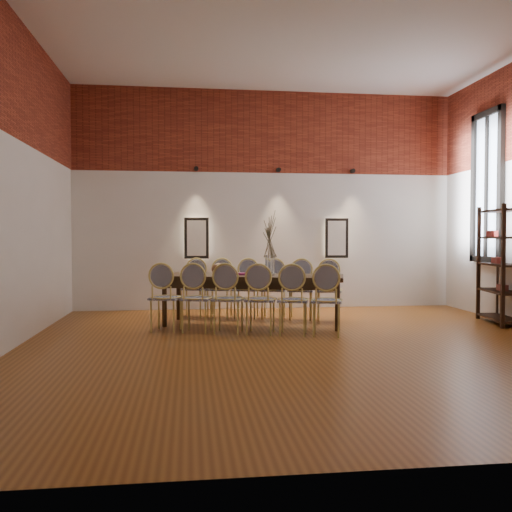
{
  "coord_description": "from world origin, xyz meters",
  "views": [
    {
      "loc": [
        -1.44,
        -6.41,
        1.32
      ],
      "look_at": [
        -0.49,
        1.22,
        1.05
      ],
      "focal_mm": 38.0,
      "sensor_mm": 36.0,
      "label": 1
    }
  ],
  "objects": [
    {
      "name": "vase",
      "position": [
        -0.24,
        1.55,
        0.9
      ],
      "size": [
        0.14,
        0.14,
        0.3
      ],
      "primitive_type": "cylinder",
      "color": "silver",
      "rests_on": "dining_table"
    },
    {
      "name": "chair_near_d",
      "position": [
        -0.47,
        0.87,
        0.47
      ],
      "size": [
        0.54,
        0.54,
        0.94
      ],
      "primitive_type": null,
      "rotation": [
        0.0,
        0.0,
        -0.28
      ],
      "color": "#CCBA63",
      "rests_on": "floor"
    },
    {
      "name": "floor",
      "position": [
        0.0,
        0.0,
        -0.01
      ],
      "size": [
        7.0,
        7.0,
        0.02
      ],
      "primitive_type": "cube",
      "color": "brown",
      "rests_on": "ground"
    },
    {
      "name": "window_frame",
      "position": [
        3.44,
        2.0,
        2.15
      ],
      "size": [
        0.08,
        0.9,
        2.5
      ],
      "primitive_type": "cube",
      "color": "black",
      "rests_on": "wall_right"
    },
    {
      "name": "book",
      "position": [
        -0.7,
        1.71,
        0.77
      ],
      "size": [
        0.3,
        0.24,
        0.03
      ],
      "primitive_type": "cube",
      "rotation": [
        0.0,
        0.0,
        -0.28
      ],
      "color": "#821B4F",
      "rests_on": "dining_table"
    },
    {
      "name": "chair_far_d",
      "position": [
        -0.08,
        2.24,
        0.47
      ],
      "size": [
        0.54,
        0.54,
        0.94
      ],
      "primitive_type": null,
      "rotation": [
        0.0,
        0.0,
        2.86
      ],
      "color": "#CCBA63",
      "rests_on": "floor"
    },
    {
      "name": "chair_near_c",
      "position": [
        -0.9,
        1.0,
        0.47
      ],
      "size": [
        0.54,
        0.54,
        0.94
      ],
      "primitive_type": null,
      "rotation": [
        0.0,
        0.0,
        -0.28
      ],
      "color": "#CCBA63",
      "rests_on": "floor"
    },
    {
      "name": "dining_table",
      "position": [
        -0.49,
        1.62,
        0.38
      ],
      "size": [
        2.81,
        1.57,
        0.75
      ],
      "primitive_type": "cube",
      "rotation": [
        0.0,
        0.0,
        -0.28
      ],
      "color": "#331F0F",
      "rests_on": "floor"
    },
    {
      "name": "spot_fixture_left",
      "position": [
        -1.3,
        3.42,
        2.55
      ],
      "size": [
        0.08,
        0.1,
        0.08
      ],
      "primitive_type": "cylinder",
      "rotation": [
        1.57,
        0.0,
        0.0
      ],
      "color": "black",
      "rests_on": "wall_back"
    },
    {
      "name": "chair_near_a",
      "position": [
        -1.76,
        1.24,
        0.47
      ],
      "size": [
        0.54,
        0.54,
        0.94
      ],
      "primitive_type": null,
      "rotation": [
        0.0,
        0.0,
        -0.28
      ],
      "color": "#CCBA63",
      "rests_on": "floor"
    },
    {
      "name": "bowl",
      "position": [
        -0.98,
        1.71,
        0.84
      ],
      "size": [
        0.24,
        0.24,
        0.18
      ],
      "primitive_type": "ellipsoid",
      "color": "brown",
      "rests_on": "dining_table"
    },
    {
      "name": "spot_fixture_mid",
      "position": [
        0.2,
        3.42,
        2.55
      ],
      "size": [
        0.08,
        0.1,
        0.08
      ],
      "primitive_type": "cylinder",
      "rotation": [
        1.57,
        0.0,
        0.0
      ],
      "color": "black",
      "rests_on": "wall_back"
    },
    {
      "name": "chair_near_e",
      "position": [
        -0.04,
        0.75,
        0.47
      ],
      "size": [
        0.54,
        0.54,
        0.94
      ],
      "primitive_type": null,
      "rotation": [
        0.0,
        0.0,
        -0.28
      ],
      "color": "#CCBA63",
      "rests_on": "floor"
    },
    {
      "name": "window_glass",
      "position": [
        3.46,
        2.0,
        2.15
      ],
      "size": [
        0.02,
        0.78,
        2.38
      ],
      "primitive_type": "cube",
      "color": "silver",
      "rests_on": "wall_right"
    },
    {
      "name": "brick_band_back",
      "position": [
        0.0,
        3.48,
        3.25
      ],
      "size": [
        7.0,
        0.02,
        1.5
      ],
      "primitive_type": "cube",
      "color": "maroon",
      "rests_on": "ground"
    },
    {
      "name": "niche_right",
      "position": [
        1.3,
        3.45,
        1.3
      ],
      "size": [
        0.36,
        0.06,
        0.66
      ],
      "primitive_type": "cube",
      "color": "#FFEAC6",
      "rests_on": "wall_back"
    },
    {
      "name": "window_mullion",
      "position": [
        3.44,
        2.0,
        2.15
      ],
      "size": [
        0.06,
        0.06,
        2.4
      ],
      "primitive_type": "cube",
      "color": "black",
      "rests_on": "wall_right"
    },
    {
      "name": "chair_near_f",
      "position": [
        0.39,
        0.63,
        0.47
      ],
      "size": [
        0.54,
        0.54,
        0.94
      ],
      "primitive_type": null,
      "rotation": [
        0.0,
        0.0,
        -0.28
      ],
      "color": "#CCBA63",
      "rests_on": "floor"
    },
    {
      "name": "chair_far_b",
      "position": [
        -0.94,
        2.49,
        0.47
      ],
      "size": [
        0.54,
        0.54,
        0.94
      ],
      "primitive_type": null,
      "rotation": [
        0.0,
        0.0,
        2.86
      ],
      "color": "#CCBA63",
      "rests_on": "floor"
    },
    {
      "name": "brick_band_left",
      "position": [
        -3.48,
        0.0,
        3.25
      ],
      "size": [
        0.02,
        7.0,
        1.5
      ],
      "primitive_type": "cube",
      "color": "maroon",
      "rests_on": "ground"
    },
    {
      "name": "chair_far_e",
      "position": [
        0.35,
        2.12,
        0.47
      ],
      "size": [
        0.54,
        0.54,
        0.94
      ],
      "primitive_type": null,
      "rotation": [
        0.0,
        0.0,
        2.86
      ],
      "color": "#CCBA63",
      "rests_on": "floor"
    },
    {
      "name": "spot_fixture_right",
      "position": [
        1.6,
        3.42,
        2.55
      ],
      "size": [
        0.08,
        0.1,
        0.08
      ],
      "primitive_type": "cylinder",
      "rotation": [
        1.57,
        0.0,
        0.0
      ],
      "color": "black",
      "rests_on": "wall_back"
    },
    {
      "name": "chair_far_a",
      "position": [
        -1.37,
        2.61,
        0.47
      ],
      "size": [
        0.54,
        0.54,
        0.94
      ],
      "primitive_type": null,
      "rotation": [
        0.0,
        0.0,
        2.86
      ],
      "color": "#CCBA63",
      "rests_on": "floor"
    },
    {
      "name": "shelving_rack",
      "position": [
        3.28,
        1.3,
        0.9
      ],
      "size": [
        0.53,
        1.05,
        1.8
      ],
      "primitive_type": null,
      "rotation": [
        0.0,
        0.0,
        -0.16
      ],
      "color": "black",
      "rests_on": "floor"
    },
    {
      "name": "chair_far_c",
      "position": [
        -0.51,
        2.36,
        0.47
      ],
      "size": [
        0.54,
        0.54,
        0.94
      ],
      "primitive_type": null,
      "rotation": [
        0.0,
        0.0,
        2.86
      ],
      "color": "#CCBA63",
      "rests_on": "floor"
    },
    {
      "name": "ceiling",
      "position": [
        0.0,
        0.0,
        4.01
      ],
      "size": [
        7.0,
        7.0,
        0.02
      ],
      "primitive_type": "cube",
      "color": "silver",
      "rests_on": "ground"
    },
    {
      "name": "wall_back",
      "position": [
        0.0,
        3.55,
        2.0
      ],
      "size": [
        7.0,
        0.1,
        4.0
      ],
      "primitive_type": "cube",
      "color": "silver",
      "rests_on": "ground"
    },
    {
      "name": "chair_near_b",
      "position": [
        -1.33,
        1.12,
        0.47
      ],
      "size": [
        0.54,
        0.54,
        0.94
      ],
      "primitive_type": null,
      "rotation": [
        0.0,
        0.0,
        -0.28
      ],
      "color": "#CCBA63",
      "rests_on": "floor"
    },
    {
      "name": "chair_far_f",
      "position": [
        0.78,
        1.99,
        0.47
      ],
      "size": [
        0.54,
        0.54,
        0.94
      ],
      "primitive_type": null,
      "rotation": [
        0.0,
        0.0,
        2.86
      ],
      "color": "#CCBA63",
      "rests_on": "floor"
    },
    {
      "name": "dried_branches",
      "position": [
        -0.24,
        1.55,
        1.35
      ],
      "size": [
        0.5,
        0.5,
        0.7
      ],
      "primitive_type": null,
      "color": "#4D452D",
      "rests_on": "vase"
    },
    {
      "name": "niche_left",
      "position": [
        -1.3,
        3.45,
        1.3
      ],
      "size": [
        0.36,
        0.06,
        0.66
      ],
      "primitive_type": "cube",
      "color": "#FFEAC6",
      "rests_on": "wall_back"
    },
    {
      "name": "wall_front",
      "position": [
        0.0,
        -3.55,
        2.0
      ],
      "size": [
        7.0,
        0.1,
        4.0
      ],
      "primitive_type": "cube",
      "color": "silver",
      "rests_on": "ground"
    }
  ]
}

